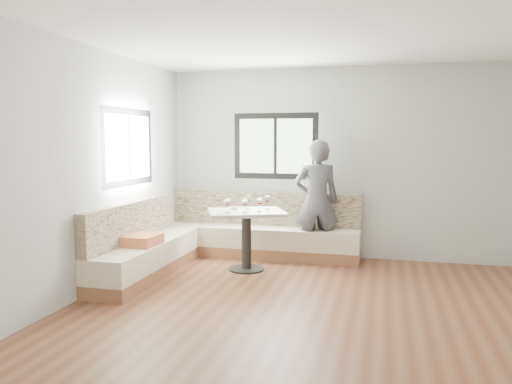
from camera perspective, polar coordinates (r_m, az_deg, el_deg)
room at (r=5.07m, az=5.50°, el=2.20°), size 5.01×5.01×2.81m
banquette at (r=7.08m, az=-4.82°, el=-5.55°), size 2.90×2.80×0.95m
table at (r=6.68m, az=-1.11°, el=-3.86°), size 1.20×1.09×0.80m
person at (r=7.21m, az=6.93°, el=-1.00°), size 0.73×0.58×1.75m
olive_ramekin at (r=6.74m, az=-2.55°, el=-1.85°), size 0.10×0.10×0.04m
wine_glass_a at (r=6.45m, az=-3.27°, el=-1.19°), size 0.09×0.09×0.19m
wine_glass_b at (r=6.42m, az=-1.28°, el=-1.22°), size 0.09×0.09×0.19m
wine_glass_c at (r=6.51m, az=0.38°, el=-1.12°), size 0.09×0.09×0.19m
wine_glass_d at (r=6.78m, az=-0.94°, el=-0.83°), size 0.09×0.09×0.19m
wine_glass_e at (r=6.76m, az=1.30°, el=-0.86°), size 0.09×0.09×0.19m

